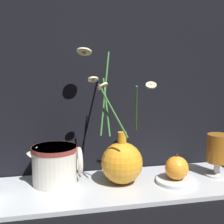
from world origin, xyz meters
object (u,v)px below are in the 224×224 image
vase_with_flowers (122,161)px  orange_fruit (177,168)px  ceramic_pitcher (55,163)px  tea_glass (218,151)px

vase_with_flowers → orange_fruit: (0.16, -0.03, -0.02)m
vase_with_flowers → orange_fruit: 0.16m
vase_with_flowers → orange_fruit: vase_with_flowers is taller
vase_with_flowers → ceramic_pitcher: size_ratio=2.50×
vase_with_flowers → tea_glass: bearing=-0.8°
ceramic_pitcher → orange_fruit: ceramic_pitcher is taller
ceramic_pitcher → orange_fruit: bearing=-11.0°
ceramic_pitcher → tea_glass: tea_glass is taller
vase_with_flowers → orange_fruit: size_ratio=5.08×
vase_with_flowers → orange_fruit: bearing=-10.8°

